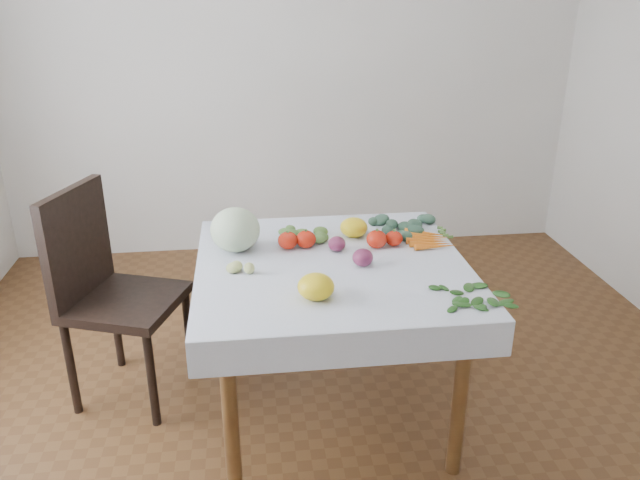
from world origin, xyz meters
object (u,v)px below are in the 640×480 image
object	(u,v)px
table	(332,285)
heirloom_back	(354,227)
cabbage	(235,230)
chair	(105,282)
carrot_bunch	(429,240)

from	to	relation	value
table	heirloom_back	xyz separation A→B (m)	(0.14, 0.28, 0.15)
cabbage	heirloom_back	world-z (taller)	cabbage
table	chair	xyz separation A→B (m)	(-1.00, 0.29, -0.07)
chair	carrot_bunch	xyz separation A→B (m)	(1.46, -0.13, 0.19)
table	chair	size ratio (longest dim) A/B	0.98
table	carrot_bunch	size ratio (longest dim) A/B	4.52
cabbage	carrot_bunch	world-z (taller)	cabbage
table	cabbage	size ratio (longest dim) A/B	4.66
chair	heirloom_back	xyz separation A→B (m)	(1.14, -0.01, 0.22)
table	carrot_bunch	distance (m)	0.50
cabbage	chair	bearing A→B (deg)	169.96
chair	table	bearing A→B (deg)	-16.06
table	heirloom_back	size ratio (longest dim) A/B	7.84
table	heirloom_back	distance (m)	0.34
table	cabbage	world-z (taller)	cabbage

